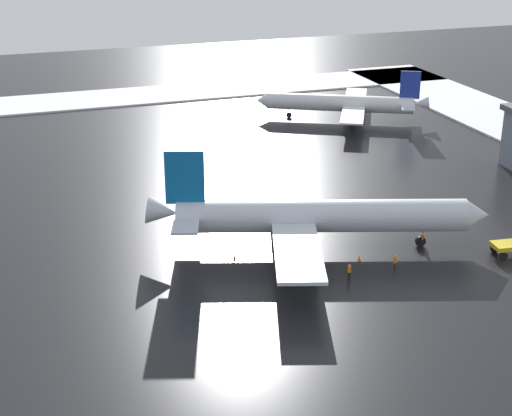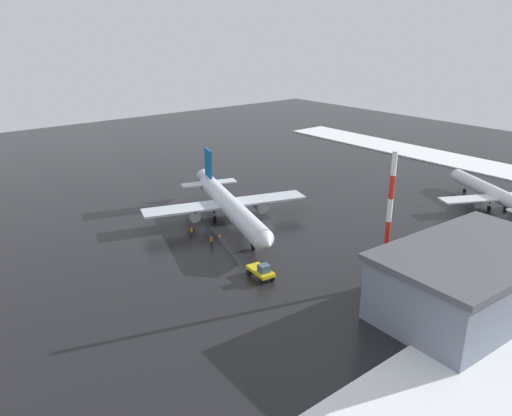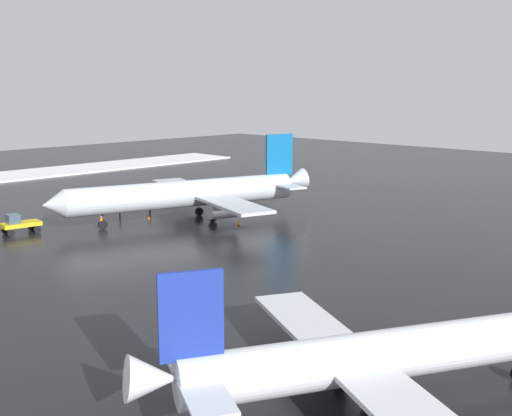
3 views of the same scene
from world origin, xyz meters
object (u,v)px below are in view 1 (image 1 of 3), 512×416
object	(u,v)px
ground_crew_by_nose_gear	(422,238)
ground_crew_near_tug	(349,271)
airplane_parked_portside	(313,216)
traffic_cone_wingtip_side	(235,256)
traffic_cone_mid_line	(270,224)
traffic_cone_near_nose	(359,258)
airplane_parked_starboard	(344,103)
ground_crew_beside_wing	(395,261)

from	to	relation	value
ground_crew_by_nose_gear	ground_crew_near_tug	bearing A→B (deg)	-149.75
airplane_parked_portside	traffic_cone_wingtip_side	xyz separation A→B (m)	(-0.16, 9.04, -3.41)
airplane_parked_portside	traffic_cone_mid_line	xyz separation A→B (m)	(6.85, 2.48, -3.41)
airplane_parked_portside	ground_crew_near_tug	distance (m)	9.00
traffic_cone_near_nose	traffic_cone_wingtip_side	world-z (taller)	same
traffic_cone_mid_line	ground_crew_by_nose_gear	bearing A→B (deg)	-127.07
airplane_parked_portside	traffic_cone_near_nose	bearing A→B (deg)	-36.76
airplane_parked_portside	airplane_parked_starboard	distance (m)	53.54
ground_crew_by_nose_gear	traffic_cone_near_nose	distance (m)	8.24
airplane_parked_portside	traffic_cone_near_nose	size ratio (longest dim) A/B	66.62
ground_crew_by_nose_gear	traffic_cone_near_nose	size ratio (longest dim) A/B	3.11
ground_crew_beside_wing	traffic_cone_near_nose	bearing A→B (deg)	-10.47
ground_crew_by_nose_gear	airplane_parked_portside	bearing A→B (deg)	168.83
airplane_parked_portside	ground_crew_by_nose_gear	bearing A→B (deg)	-0.13
airplane_parked_starboard	traffic_cone_mid_line	size ratio (longest dim) A/B	49.92
ground_crew_by_nose_gear	airplane_parked_starboard	bearing A→B (deg)	81.52
airplane_parked_portside	traffic_cone_wingtip_side	world-z (taller)	airplane_parked_portside
ground_crew_near_tug	traffic_cone_near_nose	xyz separation A→B (m)	(3.78, -2.98, -0.70)
ground_crew_by_nose_gear	ground_crew_beside_wing	size ratio (longest dim) A/B	1.00
airplane_parked_starboard	traffic_cone_near_nose	distance (m)	56.44
traffic_cone_wingtip_side	ground_crew_near_tug	bearing A→B (deg)	-131.62
airplane_parked_portside	ground_crew_by_nose_gear	xyz separation A→B (m)	(-3.75, -11.55, -2.72)
ground_crew_by_nose_gear	traffic_cone_mid_line	bearing A→B (deg)	149.76
airplane_parked_portside	ground_crew_near_tug	xyz separation A→B (m)	(-8.57, -0.42, -2.72)
traffic_cone_near_nose	traffic_cone_wingtip_side	size ratio (longest dim) A/B	1.00
traffic_cone_mid_line	traffic_cone_wingtip_side	size ratio (longest dim) A/B	1.00
ground_crew_by_nose_gear	traffic_cone_wingtip_side	xyz separation A→B (m)	(3.59, 20.59, -0.70)
airplane_parked_starboard	ground_crew_by_nose_gear	xyz separation A→B (m)	(-50.84, 13.91, -1.95)
ground_crew_near_tug	traffic_cone_mid_line	bearing A→B (deg)	-13.21
airplane_parked_starboard	traffic_cone_wingtip_side	bearing A→B (deg)	81.59
traffic_cone_wingtip_side	ground_crew_by_nose_gear	bearing A→B (deg)	-99.88
airplane_parked_portside	traffic_cone_mid_line	distance (m)	8.04
ground_crew_near_tug	traffic_cone_wingtip_side	world-z (taller)	ground_crew_near_tug
ground_crew_by_nose_gear	traffic_cone_wingtip_side	size ratio (longest dim) A/B	3.11
airplane_parked_starboard	traffic_cone_mid_line	world-z (taller)	airplane_parked_starboard
traffic_cone_mid_line	airplane_parked_starboard	bearing A→B (deg)	-34.78
traffic_cone_wingtip_side	traffic_cone_mid_line	bearing A→B (deg)	-43.09
ground_crew_by_nose_gear	traffic_cone_near_nose	bearing A→B (deg)	-165.87
ground_crew_near_tug	ground_crew_beside_wing	world-z (taller)	same
traffic_cone_near_nose	traffic_cone_mid_line	distance (m)	13.05
ground_crew_near_tug	traffic_cone_near_nose	distance (m)	4.86
airplane_parked_portside	ground_crew_near_tug	world-z (taller)	airplane_parked_portside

